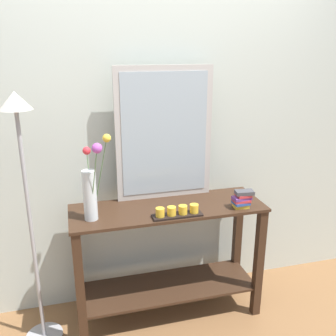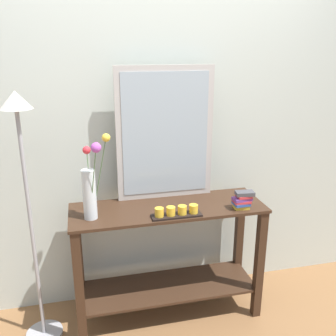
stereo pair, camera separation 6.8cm
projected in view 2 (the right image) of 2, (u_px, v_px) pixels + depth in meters
ground_plane at (168, 312)px, 2.75m from camera, size 7.00×6.00×0.02m
wall_back at (157, 121)px, 2.64m from camera, size 6.40×0.08×2.70m
console_table at (168, 250)px, 2.59m from camera, size 1.29×0.43×0.84m
mirror_leaning at (165, 134)px, 2.52m from camera, size 0.67×0.03×0.91m
tall_vase_left at (91, 187)px, 2.26m from camera, size 0.18×0.21×0.54m
candle_tray at (177, 212)px, 2.34m from camera, size 0.32×0.09×0.07m
book_stack at (242, 200)px, 2.45m from camera, size 0.14×0.09×0.12m
floor_lamp at (26, 182)px, 2.19m from camera, size 0.24×0.24×1.63m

